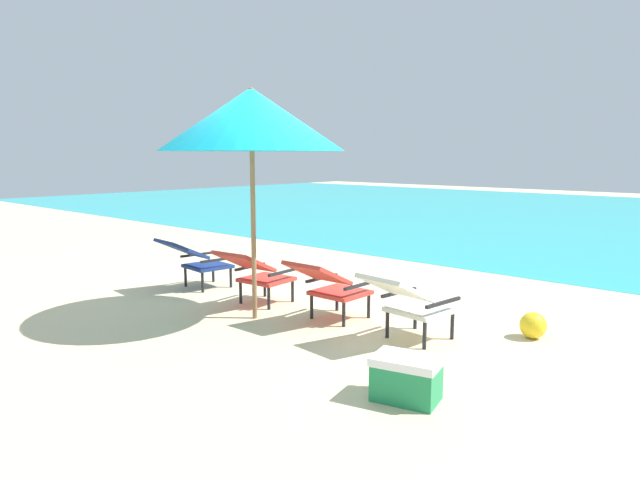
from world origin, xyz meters
name	(u,v)px	position (x,y,z in m)	size (l,w,h in m)	color
ground_plane	(470,260)	(0.00, 4.00, 0.00)	(40.00, 40.00, 0.00)	beige
ocean_band	(616,219)	(0.00, 12.25, 0.00)	(40.00, 18.00, 0.01)	#28B2B7
lounge_chair_far_left	(196,258)	(-1.67, -0.24, 0.40)	(0.63, 0.93, 0.68)	navy
lounge_chair_near_left	(256,271)	(-0.46, -0.27, 0.40)	(0.62, 0.92, 0.68)	red
lounge_chair_near_right	(330,284)	(0.58, -0.19, 0.40)	(0.56, 0.88, 0.68)	red
lounge_chair_far_right	(409,300)	(1.55, -0.20, 0.40)	(0.62, 0.92, 0.68)	silver
beach_umbrella_center	(252,120)	(-0.10, -0.62, 2.08)	(2.57, 2.57, 2.40)	olive
beach_ball	(533,325)	(2.36, 0.70, 0.13)	(0.25, 0.25, 0.25)	yellow
cooler_box	(406,378)	(2.25, -1.27, 0.16)	(0.54, 0.43, 0.32)	#1E844C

